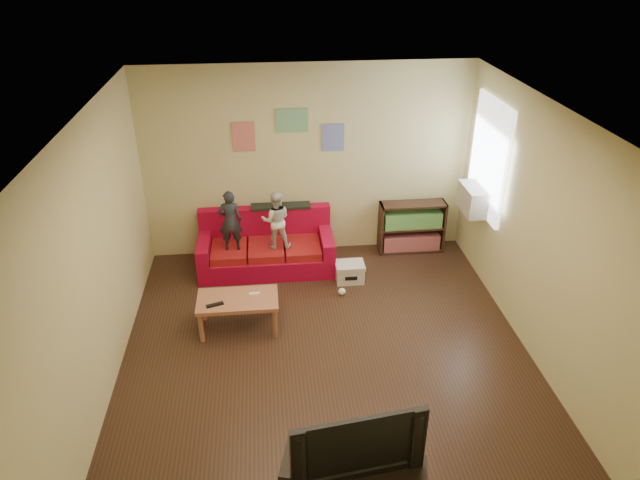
{
  "coord_description": "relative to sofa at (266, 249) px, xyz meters",
  "views": [
    {
      "loc": [
        -0.58,
        -4.88,
        4.15
      ],
      "look_at": [
        0.0,
        0.8,
        1.05
      ],
      "focal_mm": 32.0,
      "sensor_mm": 36.0,
      "label": 1
    }
  ],
  "objects": [
    {
      "name": "room_shell",
      "position": [
        0.62,
        -2.05,
        1.08
      ],
      "size": [
        4.52,
        5.02,
        2.72
      ],
      "color": "#3B2519",
      "rests_on": "ground"
    },
    {
      "name": "sofa",
      "position": [
        0.0,
        0.0,
        0.0
      ],
      "size": [
        1.83,
        0.84,
        0.81
      ],
      "color": "#A9072A",
      "rests_on": "ground"
    },
    {
      "name": "child_a",
      "position": [
        -0.45,
        -0.16,
        0.54
      ],
      "size": [
        0.31,
        0.21,
        0.85
      ],
      "primitive_type": "imported",
      "rotation": [
        0.0,
        0.0,
        3.17
      ],
      "color": "#21252B",
      "rests_on": "sofa"
    },
    {
      "name": "child_b",
      "position": [
        0.15,
        -0.16,
        0.52
      ],
      "size": [
        0.4,
        0.31,
        0.8
      ],
      "primitive_type": "imported",
      "rotation": [
        0.0,
        0.0,
        3.12
      ],
      "color": "silver",
      "rests_on": "sofa"
    },
    {
      "name": "coffee_table",
      "position": [
        -0.35,
        -1.41,
        0.09
      ],
      "size": [
        0.93,
        0.51,
        0.42
      ],
      "color": "#B06A4C",
      "rests_on": "ground"
    },
    {
      "name": "remote",
      "position": [
        -0.6,
        -1.53,
        0.16
      ],
      "size": [
        0.2,
        0.11,
        0.02
      ],
      "primitive_type": "cube",
      "rotation": [
        0.0,
        0.0,
        0.31
      ],
      "color": "black",
      "rests_on": "coffee_table"
    },
    {
      "name": "game_controller",
      "position": [
        -0.15,
        -1.36,
        0.16
      ],
      "size": [
        0.13,
        0.04,
        0.03
      ],
      "primitive_type": "cube",
      "rotation": [
        0.0,
        0.0,
        0.07
      ],
      "color": "white",
      "rests_on": "coffee_table"
    },
    {
      "name": "bookshelf",
      "position": [
        2.11,
        0.25,
        0.07
      ],
      "size": [
        0.94,
        0.28,
        0.75
      ],
      "color": "#372117",
      "rests_on": "ground"
    },
    {
      "name": "window",
      "position": [
        2.84,
        -0.4,
        1.37
      ],
      "size": [
        0.04,
        1.08,
        1.48
      ],
      "primitive_type": "cube",
      "color": "white",
      "rests_on": "room_shell"
    },
    {
      "name": "ac_unit",
      "position": [
        2.72,
        -0.4,
        0.81
      ],
      "size": [
        0.28,
        0.55,
        0.35
      ],
      "primitive_type": "cube",
      "color": "#B7B2A3",
      "rests_on": "window"
    },
    {
      "name": "artwork_left",
      "position": [
        -0.23,
        0.43,
        1.48
      ],
      "size": [
        0.3,
        0.01,
        0.4
      ],
      "primitive_type": "cube",
      "color": "#D87266",
      "rests_on": "room_shell"
    },
    {
      "name": "artwork_center",
      "position": [
        0.42,
        0.43,
        1.68
      ],
      "size": [
        0.42,
        0.01,
        0.32
      ],
      "primitive_type": "cube",
      "color": "#72B27F",
      "rests_on": "room_shell"
    },
    {
      "name": "artwork_right",
      "position": [
        0.97,
        0.43,
        1.43
      ],
      "size": [
        0.3,
        0.01,
        0.38
      ],
      "primitive_type": "cube",
      "color": "#727FCC",
      "rests_on": "room_shell"
    },
    {
      "name": "file_box",
      "position": [
        1.1,
        -0.51,
        -0.14
      ],
      "size": [
        0.38,
        0.29,
        0.26
      ],
      "color": "white",
      "rests_on": "ground"
    },
    {
      "name": "television",
      "position": [
        0.63,
        -3.87,
        0.46
      ],
      "size": [
        1.06,
        0.28,
        0.61
      ],
      "primitive_type": "imported",
      "rotation": [
        0.0,
        0.0,
        0.13
      ],
      "color": "black",
      "rests_on": "tv_stand"
    },
    {
      "name": "tissue",
      "position": [
        0.95,
        -0.84,
        -0.22
      ],
      "size": [
        0.11,
        0.11,
        0.09
      ],
      "primitive_type": "sphere",
      "rotation": [
        0.0,
        0.0,
        0.16
      ],
      "color": "white",
      "rests_on": "ground"
    }
  ]
}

